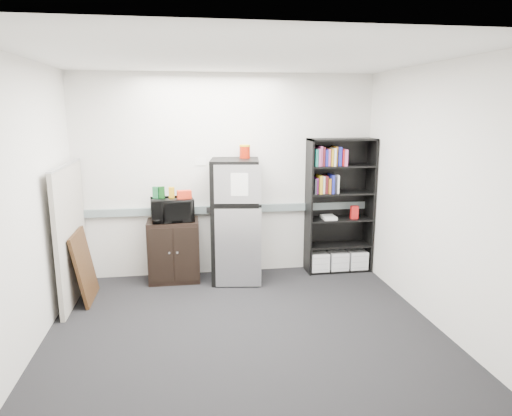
% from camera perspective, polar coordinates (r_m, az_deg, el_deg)
% --- Properties ---
extents(floor, '(4.00, 4.00, 0.00)m').
position_cam_1_polar(floor, '(4.90, -1.48, -14.82)').
color(floor, black).
rests_on(floor, ground).
extents(wall_back, '(4.00, 0.02, 2.70)m').
position_cam_1_polar(wall_back, '(6.17, -3.64, 4.01)').
color(wall_back, silver).
rests_on(wall_back, floor).
extents(wall_right, '(0.02, 3.50, 2.70)m').
position_cam_1_polar(wall_right, '(5.10, 21.32, 1.47)').
color(wall_right, silver).
rests_on(wall_right, floor).
extents(wall_left, '(0.02, 3.50, 2.70)m').
position_cam_1_polar(wall_left, '(4.65, -26.81, 0.02)').
color(wall_left, silver).
rests_on(wall_left, floor).
extents(ceiling, '(4.00, 3.50, 0.02)m').
position_cam_1_polar(ceiling, '(4.39, -1.68, 18.39)').
color(ceiling, white).
rests_on(ceiling, wall_back).
extents(electrical_raceway, '(3.92, 0.05, 0.10)m').
position_cam_1_polar(electrical_raceway, '(6.22, -3.56, -0.14)').
color(electrical_raceway, slate).
rests_on(electrical_raceway, wall_back).
extents(wall_note, '(0.14, 0.00, 0.10)m').
position_cam_1_polar(wall_note, '(6.12, -6.94, 5.76)').
color(wall_note, white).
rests_on(wall_note, wall_back).
extents(bookshelf, '(0.90, 0.34, 1.85)m').
position_cam_1_polar(bookshelf, '(6.39, 10.36, 0.13)').
color(bookshelf, black).
rests_on(bookshelf, floor).
extents(cubicle_partition, '(0.06, 1.30, 1.62)m').
position_cam_1_polar(cubicle_partition, '(5.75, -22.13, -2.95)').
color(cubicle_partition, gray).
rests_on(cubicle_partition, floor).
extents(cabinet, '(0.66, 0.44, 0.82)m').
position_cam_1_polar(cabinet, '(6.11, -10.23, -5.28)').
color(cabinet, black).
rests_on(cabinet, floor).
extents(microwave, '(0.57, 0.42, 0.29)m').
position_cam_1_polar(microwave, '(5.95, -10.44, -0.20)').
color(microwave, black).
rests_on(microwave, cabinet).
extents(snack_box_a, '(0.08, 0.07, 0.15)m').
position_cam_1_polar(snack_box_a, '(5.96, -12.42, 1.90)').
color(snack_box_a, '#1B6034').
rests_on(snack_box_a, microwave).
extents(snack_box_b, '(0.07, 0.05, 0.15)m').
position_cam_1_polar(snack_box_b, '(5.95, -11.69, 1.93)').
color(snack_box_b, '#0D3D12').
rests_on(snack_box_b, microwave).
extents(snack_box_c, '(0.07, 0.05, 0.14)m').
position_cam_1_polar(snack_box_c, '(5.95, -10.50, 1.92)').
color(snack_box_c, '#C88F12').
rests_on(snack_box_c, microwave).
extents(snack_bag, '(0.19, 0.12, 0.10)m').
position_cam_1_polar(snack_bag, '(5.90, -8.96, 1.69)').
color(snack_bag, red).
rests_on(snack_bag, microwave).
extents(refrigerator, '(0.68, 0.71, 1.61)m').
position_cam_1_polar(refrigerator, '(5.96, -2.59, -1.62)').
color(refrigerator, black).
rests_on(refrigerator, floor).
extents(coffee_can, '(0.14, 0.14, 0.19)m').
position_cam_1_polar(coffee_can, '(5.95, -1.41, 7.18)').
color(coffee_can, '#9F1A07').
rests_on(coffee_can, refrigerator).
extents(framed_poster, '(0.18, 0.65, 0.83)m').
position_cam_1_polar(framed_poster, '(5.79, -20.65, -6.80)').
color(framed_poster, black).
rests_on(framed_poster, floor).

